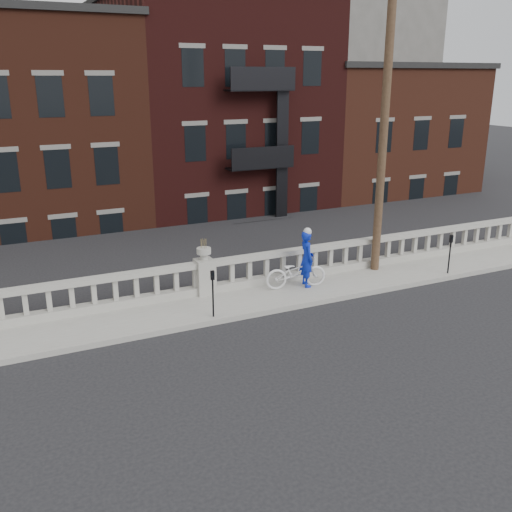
{
  "coord_description": "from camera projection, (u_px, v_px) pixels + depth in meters",
  "views": [
    {
      "loc": [
        -5.66,
        -11.69,
        6.6
      ],
      "look_at": [
        1.4,
        3.2,
        1.39
      ],
      "focal_mm": 40.0,
      "sensor_mm": 36.0,
      "label": 1
    }
  ],
  "objects": [
    {
      "name": "parking_meter_c",
      "position": [
        450.0,
        250.0,
        19.28
      ],
      "size": [
        0.1,
        0.09,
        1.36
      ],
      "color": "black",
      "rests_on": "sidewalk"
    },
    {
      "name": "planter_pedestal",
      "position": [
        204.0,
        273.0,
        17.53
      ],
      "size": [
        0.55,
        0.55,
        1.76
      ],
      "color": "gray",
      "rests_on": "sidewalk"
    },
    {
      "name": "utility_pole",
      "position": [
        384.0,
        120.0,
        18.44
      ],
      "size": [
        1.6,
        0.28,
        10.0
      ],
      "color": "#422D1E",
      "rests_on": "sidewalk"
    },
    {
      "name": "parking_meter_b",
      "position": [
        213.0,
        288.0,
        15.76
      ],
      "size": [
        0.1,
        0.09,
        1.36
      ],
      "color": "black",
      "rests_on": "sidewalk"
    },
    {
      "name": "sidewalk",
      "position": [
        216.0,
        306.0,
        16.94
      ],
      "size": [
        32.0,
        2.2,
        0.15
      ],
      "primitive_type": "cube",
      "color": "gray",
      "rests_on": "ground"
    },
    {
      "name": "lower_level",
      "position": [
        99.0,
        147.0,
        33.67
      ],
      "size": [
        80.0,
        44.0,
        20.8
      ],
      "color": "#605E59",
      "rests_on": "ground"
    },
    {
      "name": "cyclist",
      "position": [
        307.0,
        259.0,
        18.11
      ],
      "size": [
        0.55,
        0.73,
        1.82
      ],
      "primitive_type": "imported",
      "rotation": [
        0.0,
        0.0,
        1.39
      ],
      "color": "#0B22B2",
      "rests_on": "sidewalk"
    },
    {
      "name": "balustrade",
      "position": [
        205.0,
        278.0,
        17.59
      ],
      "size": [
        28.0,
        0.34,
        1.03
      ],
      "color": "gray",
      "rests_on": "sidewalk"
    },
    {
      "name": "ground",
      "position": [
        260.0,
        350.0,
        14.38
      ],
      "size": [
        120.0,
        120.0,
        0.0
      ],
      "primitive_type": "plane",
      "color": "black",
      "rests_on": "ground"
    },
    {
      "name": "bicycle",
      "position": [
        296.0,
        272.0,
        18.07
      ],
      "size": [
        2.07,
        1.03,
        1.04
      ],
      "primitive_type": "imported",
      "rotation": [
        0.0,
        0.0,
        1.39
      ],
      "color": "silver",
      "rests_on": "sidewalk"
    }
  ]
}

